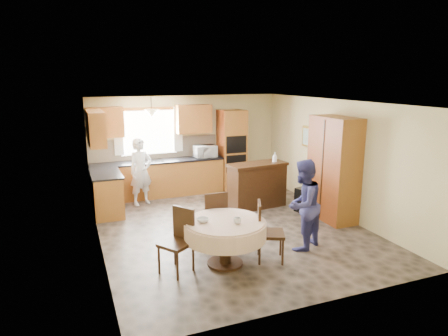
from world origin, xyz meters
name	(u,v)px	position (x,y,z in m)	size (l,w,h in m)	color
floor	(230,227)	(0.00, 0.00, 0.00)	(5.00, 6.00, 0.01)	brown
ceiling	(230,102)	(0.00, 0.00, 2.50)	(5.00, 6.00, 0.01)	white
wall_back	(187,144)	(0.00, 3.00, 1.25)	(5.00, 0.02, 2.50)	#C6B77F
wall_front	(320,216)	(0.00, -3.00, 1.25)	(5.00, 0.02, 2.50)	#C6B77F
wall_left	(96,179)	(-2.50, 0.00, 1.25)	(0.02, 6.00, 2.50)	#C6B77F
wall_right	(337,158)	(2.50, 0.00, 1.25)	(0.02, 6.00, 2.50)	#C6B77F
window	(149,132)	(-1.00, 2.98, 1.60)	(1.40, 0.03, 1.10)	white
curtain_left	(118,132)	(-1.75, 2.93, 1.65)	(0.22, 0.02, 1.15)	white
curtain_right	(178,129)	(-0.25, 2.93, 1.65)	(0.22, 0.02, 1.15)	white
base_cab_back	(159,179)	(-0.85, 2.70, 0.44)	(3.30, 0.60, 0.88)	#B07B2F
counter_back	(158,161)	(-0.85, 2.70, 0.90)	(3.30, 0.64, 0.04)	black
base_cab_left	(107,194)	(-2.20, 1.80, 0.44)	(0.60, 1.20, 0.88)	#B07B2F
counter_left	(106,174)	(-2.20, 1.80, 0.90)	(0.64, 1.20, 0.04)	black
backsplash	(155,148)	(-0.85, 2.99, 1.18)	(3.30, 0.02, 0.55)	tan
wall_cab_left	(105,122)	(-2.05, 2.83, 1.91)	(0.85, 0.33, 0.72)	#BC732F
wall_cab_right	(194,119)	(0.15, 2.83, 1.91)	(0.90, 0.33, 0.72)	#BC732F
wall_cab_side	(96,128)	(-2.33, 1.80, 1.91)	(0.33, 1.20, 0.72)	#BC732F
oven_tower	(232,150)	(1.15, 2.69, 1.06)	(0.66, 0.62, 2.12)	#B07B2F
oven_upper	(236,145)	(1.15, 2.38, 1.25)	(0.56, 0.01, 0.45)	black
oven_lower	(236,163)	(1.15, 2.38, 0.75)	(0.56, 0.01, 0.45)	black
pendant	(152,113)	(-1.00, 2.50, 2.12)	(0.36, 0.36, 0.18)	beige
sideboard	(257,187)	(1.08, 0.99, 0.49)	(1.37, 0.56, 0.98)	#3B2210
space_heater	(304,199)	(1.95, 0.33, 0.27)	(0.39, 0.28, 0.54)	black
cupboard	(334,169)	(2.22, -0.29, 1.09)	(0.57, 1.14, 2.18)	#B07B2F
dining_table	(225,230)	(-0.69, -1.46, 0.58)	(1.31, 1.31, 0.75)	#3B2210
chair_left	(179,237)	(-1.42, -1.39, 0.55)	(0.60, 0.60, 1.00)	#3B2210
chair_back	(214,216)	(-0.59, -0.69, 0.56)	(0.44, 0.44, 1.01)	#3B2210
chair_right	(266,229)	(-0.01, -1.56, 0.55)	(0.57, 0.57, 0.99)	#3B2210
framed_picture	(310,137)	(2.47, 1.02, 1.56)	(0.06, 0.60, 0.49)	gold
microwave	(205,151)	(0.39, 2.65, 1.07)	(0.56, 0.38, 0.31)	silver
person_sink	(141,172)	(-1.37, 2.18, 0.79)	(0.58, 0.38, 1.59)	silver
person_dining	(303,205)	(0.80, -1.37, 0.80)	(0.78, 0.61, 1.60)	navy
bowl_sideboard	(242,166)	(0.70, 0.99, 1.00)	(0.23, 0.23, 0.06)	#B2B2B2
bottle_sideboard	(275,158)	(1.52, 0.99, 1.12)	(0.11, 0.11, 0.29)	silver
cup_table	(237,221)	(-0.56, -1.65, 0.79)	(0.12, 0.12, 0.09)	#B2B2B2
bowl_table	(203,220)	(-1.04, -1.39, 0.78)	(0.19, 0.19, 0.06)	#B2B2B2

